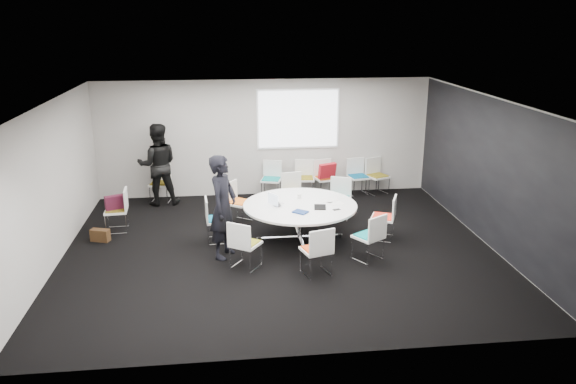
{
  "coord_description": "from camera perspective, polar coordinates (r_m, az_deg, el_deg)",
  "views": [
    {
      "loc": [
        -0.97,
        -9.75,
        4.23
      ],
      "look_at": [
        0.2,
        0.4,
        1.0
      ],
      "focal_mm": 35.0,
      "sensor_mm": 36.0,
      "label": 1
    }
  ],
  "objects": [
    {
      "name": "brown_bag",
      "position": [
        11.59,
        -18.54,
        -4.19
      ],
      "size": [
        0.39,
        0.26,
        0.24
      ],
      "primitive_type": "cube",
      "rotation": [
        0.0,
        0.0,
        -0.32
      ],
      "color": "#382311",
      "rests_on": "ground"
    },
    {
      "name": "chair_back_b",
      "position": [
        13.64,
        1.68,
        0.68
      ],
      "size": [
        0.5,
        0.49,
        0.88
      ],
      "rotation": [
        0.0,
        0.0,
        3.05
      ],
      "color": "silver",
      "rests_on": "ground"
    },
    {
      "name": "chair_spare_left",
      "position": [
        11.96,
        -16.92,
        -2.56
      ],
      "size": [
        0.48,
        0.49,
        0.88
      ],
      "rotation": [
        0.0,
        0.0,
        1.64
      ],
      "color": "silver",
      "rests_on": "ground"
    },
    {
      "name": "laptop_lid",
      "position": [
        10.74,
        -1.55,
        -0.75
      ],
      "size": [
        0.17,
        0.26,
        0.22
      ],
      "primitive_type": "cube",
      "rotation": [
        0.0,
        0.0,
        2.14
      ],
      "color": "silver",
      "rests_on": "conference_table"
    },
    {
      "name": "conference_table",
      "position": [
        10.92,
        1.23,
        -2.22
      ],
      "size": [
        2.2,
        2.2,
        0.73
      ],
      "color": "silver",
      "rests_on": "ground"
    },
    {
      "name": "chair_person_back",
      "position": [
        13.57,
        -12.81,
        0.15
      ],
      "size": [
        0.52,
        0.51,
        0.88
      ],
      "rotation": [
        0.0,
        0.0,
        2.99
      ],
      "color": "silver",
      "rests_on": "ground"
    },
    {
      "name": "person_main",
      "position": [
        10.11,
        -6.61,
        -1.5
      ],
      "size": [
        0.69,
        0.82,
        1.9
      ],
      "primitive_type": "imported",
      "rotation": [
        0.0,
        0.0,
        1.16
      ],
      "color": "black",
      "rests_on": "ground"
    },
    {
      "name": "tablet_folio",
      "position": [
        10.41,
        1.26,
        -2.03
      ],
      "size": [
        0.33,
        0.32,
        0.03
      ],
      "primitive_type": "cube",
      "rotation": [
        0.0,
        0.0,
        -0.69
      ],
      "color": "navy",
      "rests_on": "conference_table"
    },
    {
      "name": "chair_ring_h",
      "position": [
        10.23,
        8.17,
        -5.4
      ],
      "size": [
        0.63,
        0.63,
        0.88
      ],
      "rotation": [
        0.0,
        0.0,
        6.86
      ],
      "color": "silver",
      "rests_on": "ground"
    },
    {
      "name": "phone",
      "position": [
        10.6,
        4.96,
        -1.79
      ],
      "size": [
        0.15,
        0.11,
        0.01
      ],
      "primitive_type": "cube",
      "rotation": [
        0.0,
        0.0,
        0.29
      ],
      "color": "black",
      "rests_on": "conference_table"
    },
    {
      "name": "room_shell",
      "position": [
        10.21,
        -0.33,
        1.45
      ],
      "size": [
        8.08,
        7.08,
        2.88
      ],
      "color": "black",
      "rests_on": "ground"
    },
    {
      "name": "notebook_black",
      "position": [
        10.69,
        3.28,
        -1.54
      ],
      "size": [
        0.26,
        0.33,
        0.02
      ],
      "primitive_type": "cube",
      "rotation": [
        0.0,
        0.0,
        -0.16
      ],
      "color": "black",
      "rests_on": "conference_table"
    },
    {
      "name": "chair_back_c",
      "position": [
        13.68,
        3.78,
        0.71
      ],
      "size": [
        0.55,
        0.54,
        0.88
      ],
      "rotation": [
        0.0,
        0.0,
        3.37
      ],
      "color": "silver",
      "rests_on": "ground"
    },
    {
      "name": "chair_back_e",
      "position": [
        14.01,
        9.04,
        0.92
      ],
      "size": [
        0.6,
        0.59,
        0.88
      ],
      "rotation": [
        0.0,
        0.0,
        3.55
      ],
      "color": "silver",
      "rests_on": "ground"
    },
    {
      "name": "chair_ring_c",
      "position": [
        12.52,
        0.55,
        -0.87
      ],
      "size": [
        0.52,
        0.51,
        0.88
      ],
      "rotation": [
        0.0,
        0.0,
        3.29
      ],
      "color": "silver",
      "rests_on": "ground"
    },
    {
      "name": "person_back",
      "position": [
        13.23,
        -13.09,
        2.73
      ],
      "size": [
        1.0,
        0.82,
        1.9
      ],
      "primitive_type": "imported",
      "rotation": [
        0.0,
        0.0,
        3.25
      ],
      "color": "black",
      "rests_on": "ground"
    },
    {
      "name": "projection_screen",
      "position": [
        13.54,
        1.04,
        7.42
      ],
      "size": [
        1.9,
        0.03,
        1.35
      ],
      "primitive_type": "cube",
      "color": "white",
      "rests_on": "room_shell"
    },
    {
      "name": "chair_back_d",
      "position": [
        13.89,
        7.11,
        0.86
      ],
      "size": [
        0.54,
        0.53,
        0.88
      ],
      "rotation": [
        0.0,
        0.0,
        3.34
      ],
      "color": "silver",
      "rests_on": "ground"
    },
    {
      "name": "laptop",
      "position": [
        10.85,
        -0.95,
        -1.2
      ],
      "size": [
        0.24,
        0.34,
        0.03
      ],
      "primitive_type": "imported",
      "rotation": [
        0.0,
        0.0,
        1.69
      ],
      "color": "#333338",
      "rests_on": "conference_table"
    },
    {
      "name": "chair_ring_a",
      "position": [
        11.2,
        9.65,
        -3.4
      ],
      "size": [
        0.59,
        0.6,
        0.88
      ],
      "rotation": [
        0.0,
        0.0,
        1.17
      ],
      "color": "silver",
      "rests_on": "ground"
    },
    {
      "name": "red_jacket",
      "position": [
        13.35,
        4.01,
        2.18
      ],
      "size": [
        0.47,
        0.32,
        0.36
      ],
      "primitive_type": "cube",
      "rotation": [
        0.17,
        0.0,
        0.39
      ],
      "color": "#AF151F",
      "rests_on": "chair_back_c"
    },
    {
      "name": "chair_ring_d",
      "position": [
        11.95,
        -5.02,
        -1.84
      ],
      "size": [
        0.63,
        0.63,
        0.88
      ],
      "rotation": [
        0.0,
        0.0,
        4.1
      ],
      "color": "silver",
      "rests_on": "ground"
    },
    {
      "name": "cup",
      "position": [
        11.2,
        1.15,
        -0.43
      ],
      "size": [
        0.08,
        0.08,
        0.09
      ],
      "primitive_type": "cylinder",
      "color": "white",
      "rests_on": "conference_table"
    },
    {
      "name": "chair_back_a",
      "position": [
        13.55,
        -1.71,
        0.57
      ],
      "size": [
        0.56,
        0.55,
        0.88
      ],
      "rotation": [
        0.0,
        0.0,
        2.88
      ],
      "color": "silver",
      "rests_on": "ground"
    },
    {
      "name": "chair_ring_g",
      "position": [
        9.58,
        2.9,
        -6.87
      ],
      "size": [
        0.57,
        0.56,
        0.88
      ],
      "rotation": [
        0.0,
        0.0,
        6.58
      ],
      "color": "silver",
      "rests_on": "ground"
    },
    {
      "name": "maroon_bag",
      "position": [
        11.85,
        -17.14,
        -1.0
      ],
      "size": [
        0.42,
        0.29,
        0.28
      ],
      "primitive_type": "cube",
      "rotation": [
        0.0,
        0.0,
        0.43
      ],
      "color": "#421122",
      "rests_on": "chair_spare_left"
    },
    {
      "name": "chair_ring_f",
      "position": [
        9.84,
        -4.36,
        -6.2
      ],
      "size": [
        0.63,
        0.63,
        0.88
      ],
      "rotation": [
        0.0,
        0.0,
        5.7
      ],
      "color": "silver",
      "rests_on": "ground"
    },
    {
      "name": "chair_ring_b",
      "position": [
        12.2,
        5.2,
        -1.45
      ],
      "size": [
        0.59,
        0.59,
        0.88
      ],
      "rotation": [
        0.0,
        0.0,
        2.76
      ],
      "color": "silver",
      "rests_on": "ground"
    },
    {
      "name": "chair_ring_e",
      "position": [
        11.01,
        -7.18,
        -3.65
      ],
      "size": [
        0.48,
        0.49,
        0.88
      ],
      "rotation": [
        0.0,
        0.0,
        4.79
      ],
      "color": "silver",
      "rests_on": "ground"
    },
    {
      "name": "papers_right",
      "position": [
        11.1,
        4.22,
        -0.87
      ],
      "size": [
        0.36,
        0.36,
        0.0
      ],
      "primitive_type": "cube",
      "rotation": [
        0.0,
        0.0,
        0.85
      ],
      "color": "silver",
      "rests_on": "conference_table"
    },
    {
      "name": "papers_front",
      "position": [
        10.94,
        4.84,
        -1.17
      ],
      "size": [
        0.34,
        0.27,
        0.0
      ],
      "primitive_type": "cube",
      "rotation": [
        0.0,
        0.0,
        0.21
      ],
      "color": "white",
      "rests_on": "conference_table"
    }
  ]
}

